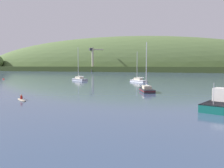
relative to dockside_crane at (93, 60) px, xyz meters
name	(u,v)px	position (x,y,z in m)	size (l,w,h in m)	color
far_shoreline_hill	(117,71)	(12.50, 31.98, -9.23)	(416.59, 93.96, 64.72)	#3C4E24
dockside_crane	(93,60)	(0.00, 0.00, 0.00)	(10.36, 9.16, 19.87)	#4C4C51
sailboat_near_mooring	(137,81)	(55.99, -110.43, -9.17)	(6.40, 5.45, 10.25)	white
sailboat_midwater_white	(146,90)	(62.35, -136.73, -9.14)	(4.04, 6.68, 10.57)	#232328
sailboat_far_left	(78,80)	(35.72, -109.50, -9.16)	(7.22, 5.86, 12.22)	#ADB2BC
fishing_boat_moored	(221,104)	(73.31, -153.08, -8.84)	(4.94, 6.91, 4.12)	#0F564C
canoe_with_paddler	(21,100)	(46.37, -153.64, -9.29)	(3.20, 2.83, 1.02)	gray
mooring_buoy_midchannel	(4,79)	(5.97, -110.40, -9.39)	(0.74, 0.74, 0.82)	red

